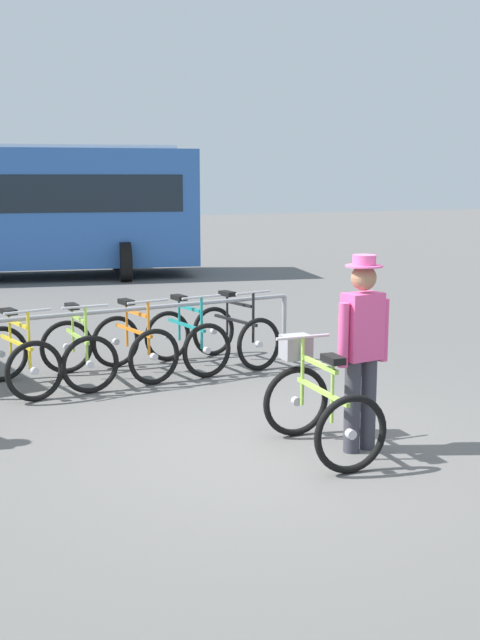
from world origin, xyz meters
TOP-DOWN VIEW (x-y plane):
  - ground_plane at (0.00, 0.00)m, footprint 80.00×80.00m
  - bike_rack_rail at (-0.08, 2.86)m, footprint 3.90×0.33m
  - racked_bike_yellow at (-1.59, 2.93)m, footprint 0.86×1.22m
  - racked_bike_lime at (-0.89, 2.98)m, footprint 0.68×1.10m
  - racked_bike_orange at (-0.19, 3.03)m, footprint 0.81×1.18m
  - racked_bike_teal at (0.50, 3.08)m, footprint 0.79×1.17m
  - racked_bike_black at (1.20, 3.13)m, footprint 0.84×1.21m
  - featured_bicycle at (0.43, -0.20)m, footprint 0.73×1.20m
  - person_with_featured_bike at (0.77, -0.36)m, footprint 0.53×0.32m

SIDE VIEW (x-z plane):
  - ground_plane at x=0.00m, z-range 0.00..0.00m
  - racked_bike_yellow at x=-1.59m, z-range -0.12..0.86m
  - racked_bike_lime at x=-0.89m, z-range -0.12..0.85m
  - racked_bike_orange at x=-0.19m, z-range -0.12..0.85m
  - racked_bike_teal at x=0.50m, z-range -0.12..0.86m
  - racked_bike_black at x=1.20m, z-range -0.12..0.86m
  - featured_bicycle at x=0.43m, z-range -0.04..0.93m
  - bike_rack_rail at x=-0.08m, z-range 0.25..1.12m
  - person_with_featured_bike at x=0.77m, z-range 0.09..1.81m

